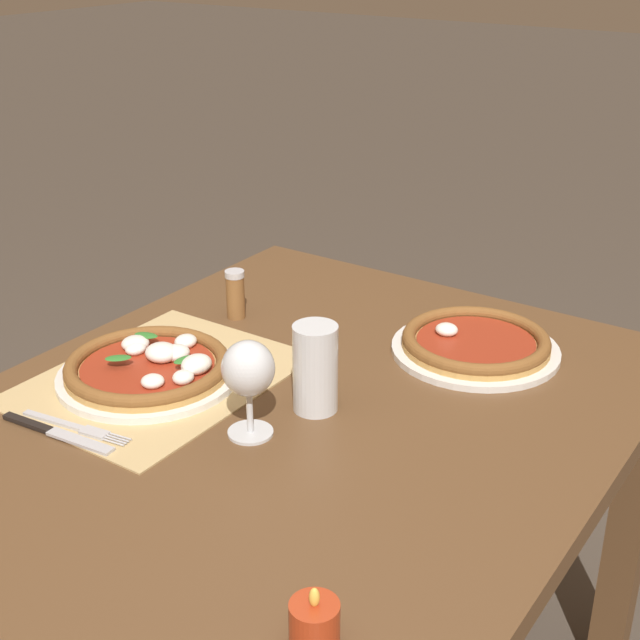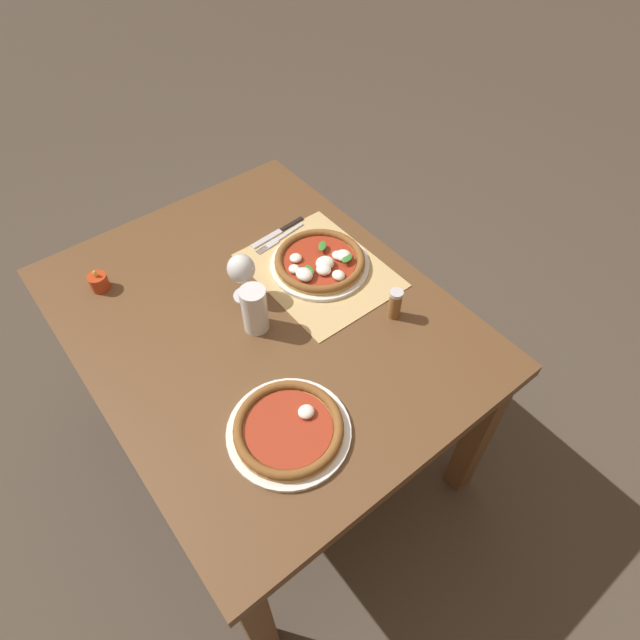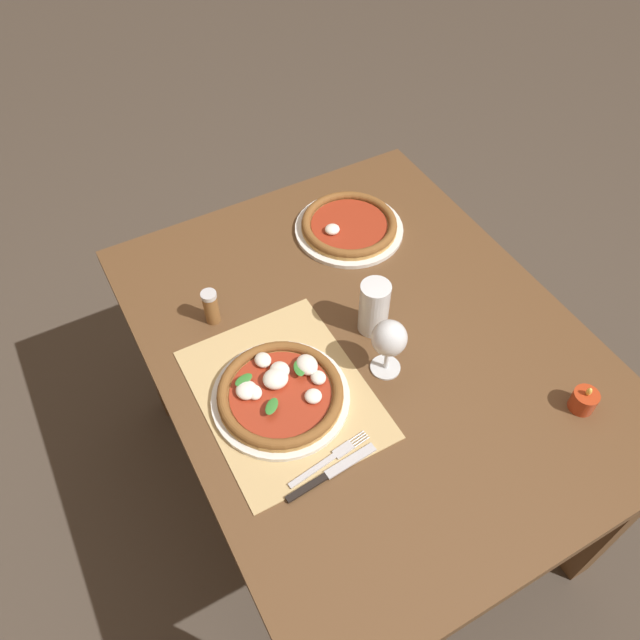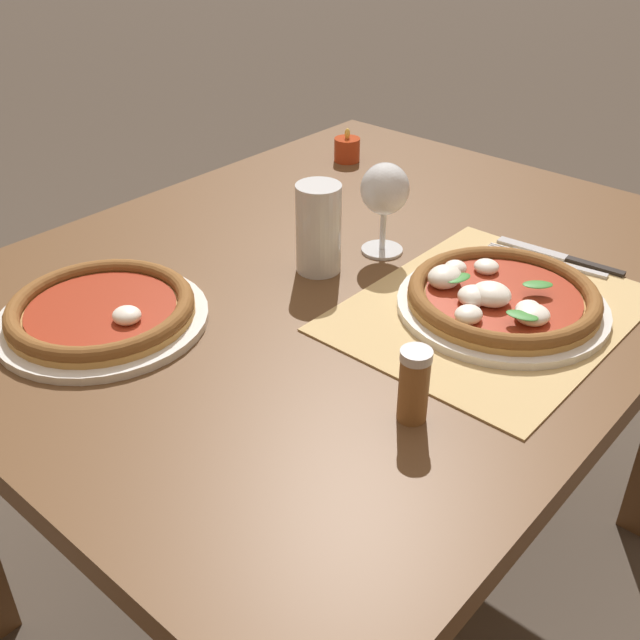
# 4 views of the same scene
# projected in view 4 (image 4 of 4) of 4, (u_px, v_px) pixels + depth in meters

# --- Properties ---
(ground_plane) EXTENTS (24.00, 24.00, 0.00)m
(ground_plane) POSITION_uv_depth(u_px,v_px,m) (339.00, 571.00, 1.61)
(ground_plane) COLOR #473D33
(dining_table) EXTENTS (1.23, 0.98, 0.74)m
(dining_table) POSITION_uv_depth(u_px,v_px,m) (344.00, 321.00, 1.27)
(dining_table) COLOR brown
(dining_table) RESTS_ON ground
(paper_placemat) EXTENTS (0.45, 0.36, 0.00)m
(paper_placemat) POSITION_uv_depth(u_px,v_px,m) (490.00, 311.00, 1.10)
(paper_placemat) COLOR tan
(paper_placemat) RESTS_ON dining_table
(pizza_near) EXTENTS (0.31, 0.31, 0.05)m
(pizza_near) POSITION_uv_depth(u_px,v_px,m) (501.00, 298.00, 1.09)
(pizza_near) COLOR silver
(pizza_near) RESTS_ON paper_placemat
(pizza_far) EXTENTS (0.30, 0.30, 0.04)m
(pizza_far) POSITION_uv_depth(u_px,v_px,m) (102.00, 312.00, 1.07)
(pizza_far) COLOR silver
(pizza_far) RESTS_ON dining_table
(wine_glass) EXTENTS (0.08, 0.08, 0.16)m
(wine_glass) POSITION_uv_depth(u_px,v_px,m) (385.00, 193.00, 1.21)
(wine_glass) COLOR silver
(wine_glass) RESTS_ON dining_table
(pint_glass) EXTENTS (0.07, 0.07, 0.15)m
(pint_glass) POSITION_uv_depth(u_px,v_px,m) (319.00, 230.00, 1.18)
(pint_glass) COLOR silver
(pint_glass) RESTS_ON dining_table
(fork) EXTENTS (0.04, 0.20, 0.00)m
(fork) POSITION_uv_depth(u_px,v_px,m) (545.00, 260.00, 1.23)
(fork) COLOR #B7B7BC
(fork) RESTS_ON paper_placemat
(knife) EXTENTS (0.03, 0.22, 0.01)m
(knife) POSITION_uv_depth(u_px,v_px,m) (559.00, 256.00, 1.24)
(knife) COLOR black
(knife) RESTS_ON paper_placemat
(votive_candle) EXTENTS (0.06, 0.06, 0.07)m
(votive_candle) POSITION_uv_depth(u_px,v_px,m) (347.00, 150.00, 1.62)
(votive_candle) COLOR #B23819
(votive_candle) RESTS_ON dining_table
(pepper_shaker) EXTENTS (0.04, 0.04, 0.10)m
(pepper_shaker) POSITION_uv_depth(u_px,v_px,m) (414.00, 385.00, 0.87)
(pepper_shaker) COLOR brown
(pepper_shaker) RESTS_ON dining_table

